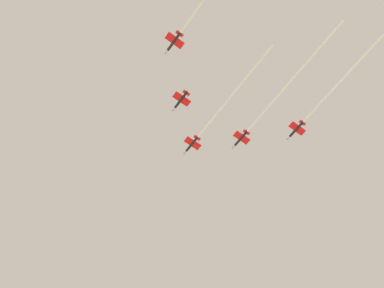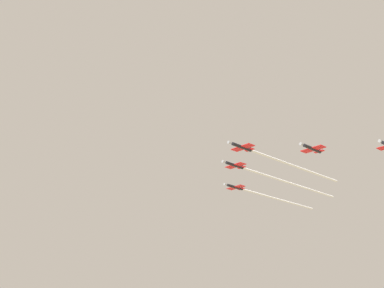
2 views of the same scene
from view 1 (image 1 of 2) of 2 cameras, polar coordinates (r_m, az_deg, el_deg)
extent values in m
cylinder|color=black|center=(194.48, 0.00, 0.00)|extent=(8.71, 3.16, 1.06)
cone|color=#9EA3AD|center=(196.49, -0.92, -1.12)|extent=(2.12, 1.45, 1.01)
cube|color=red|center=(194.26, 0.08, 0.10)|extent=(4.89, 8.27, 0.17)
cube|color=red|center=(193.12, 0.67, 0.82)|extent=(2.12, 3.52, 0.17)
cube|color=black|center=(193.93, 0.65, 0.91)|extent=(1.54, 0.53, 1.74)
cylinder|color=white|center=(185.69, 5.45, 6.63)|extent=(49.42, 13.09, 0.75)
cylinder|color=black|center=(184.64, -1.44, 5.78)|extent=(8.71, 3.16, 1.06)
cone|color=#9EA3AD|center=(186.33, -2.39, 4.54)|extent=(2.12, 1.45, 1.01)
cube|color=red|center=(184.44, -1.36, 5.89)|extent=(4.89, 8.27, 0.17)
cube|color=red|center=(183.51, -0.75, 6.68)|extent=(2.12, 3.52, 0.17)
cube|color=black|center=(184.35, -0.76, 6.76)|extent=(1.54, 0.53, 1.74)
cylinder|color=black|center=(195.86, 6.41, 0.73)|extent=(8.71, 3.16, 1.06)
cone|color=#9EA3AD|center=(197.46, 5.45, -0.39)|extent=(2.12, 1.45, 1.01)
cube|color=red|center=(195.68, 6.50, 0.83)|extent=(4.89, 8.27, 0.17)
cube|color=red|center=(194.80, 7.12, 1.54)|extent=(2.12, 3.52, 0.17)
cube|color=black|center=(195.60, 7.07, 1.64)|extent=(1.54, 0.53, 1.74)
cylinder|color=white|center=(188.87, 12.99, 8.26)|extent=(58.03, 15.25, 0.75)
cylinder|color=black|center=(178.52, -2.36, 13.22)|extent=(8.71, 3.16, 1.06)
cone|color=#9EA3AD|center=(179.73, -3.36, 11.88)|extent=(2.12, 1.45, 1.01)
cube|color=red|center=(178.37, -2.27, 13.34)|extent=(4.89, 8.27, 0.17)
cube|color=red|center=(177.74, -1.63, 14.20)|extent=(2.12, 3.52, 0.17)
cube|color=black|center=(178.61, -1.64, 14.24)|extent=(1.54, 0.53, 1.74)
cylinder|color=black|center=(196.85, 13.47, 1.88)|extent=(8.71, 3.16, 1.06)
cone|color=#9EA3AD|center=(197.95, 12.46, 0.76)|extent=(2.12, 1.45, 1.01)
cube|color=red|center=(196.71, 13.57, 1.98)|extent=(4.89, 8.27, 0.17)
cube|color=red|center=(196.14, 14.21, 2.70)|extent=(2.12, 3.52, 0.17)
cube|color=black|center=(196.93, 14.14, 2.78)|extent=(1.54, 0.53, 1.74)
cylinder|color=white|center=(193.32, 19.21, 8.15)|extent=(48.10, 12.76, 0.75)
camera|label=2|loc=(224.77, -42.91, -14.49)|focal=47.56mm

